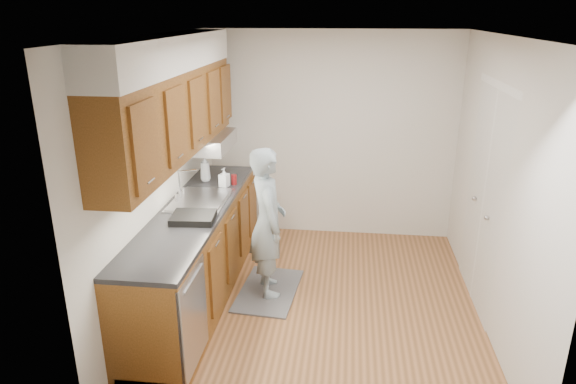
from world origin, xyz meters
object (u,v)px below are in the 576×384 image
object	(u,v)px
person	(268,213)
soap_bottle_a	(205,168)
soda_can	(234,180)
soap_bottle_b	(224,177)
dish_rack	(193,218)

from	to	relation	value
person	soap_bottle_a	size ratio (longest dim) A/B	5.85
person	soda_can	world-z (taller)	person
soap_bottle_b	soap_bottle_a	bearing A→B (deg)	145.87
soap_bottle_a	soap_bottle_b	world-z (taller)	soap_bottle_a
soap_bottle_a	soda_can	bearing A→B (deg)	-14.95
soda_can	dish_rack	size ratio (longest dim) A/B	0.28
person	soap_bottle_b	bearing A→B (deg)	29.21
soap_bottle_a	soap_bottle_b	bearing A→B (deg)	-34.13
soap_bottle_b	dish_rack	xyz separation A→B (m)	(-0.05, -0.95, -0.07)
soap_bottle_b	dish_rack	world-z (taller)	soap_bottle_b
person	soda_can	size ratio (longest dim) A/B	15.84
dish_rack	soda_can	bearing A→B (deg)	77.35
person	dish_rack	xyz separation A→B (m)	(-0.59, -0.47, 0.11)
soap_bottle_a	soda_can	size ratio (longest dim) A/B	2.71
person	dish_rack	world-z (taller)	person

